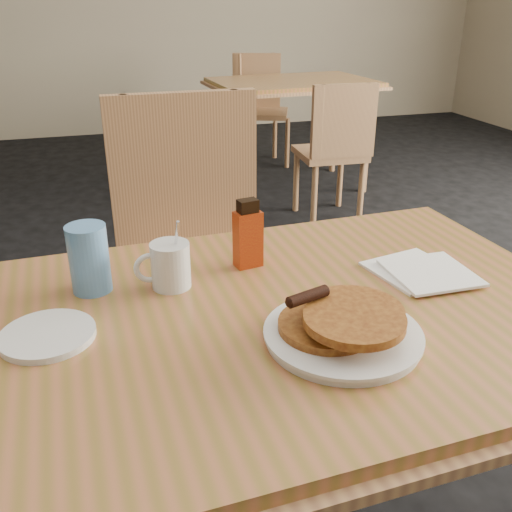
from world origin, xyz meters
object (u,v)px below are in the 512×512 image
Objects in this scene: neighbor_table at (293,87)px; pancake_plate at (343,328)px; chair_neighbor_near at (336,141)px; coffee_mug at (169,265)px; chair_neighbor_far at (260,100)px; blue_tumbler at (89,259)px; chair_main_far at (193,233)px; syrup_bottle at (248,236)px; main_table at (278,330)px.

pancake_plate is at bearing -108.70° from neighbor_table.
neighbor_table is at bearing 71.30° from pancake_plate.
chair_neighbor_near is 2.41m from coffee_mug.
neighbor_table is 0.74m from chair_neighbor_far.
neighbor_table is 1.34× the size of chair_neighbor_far.
chair_neighbor_far is 3.73m from blue_tumbler.
chair_neighbor_near is (0.02, -1.45, -0.01)m from chair_neighbor_far.
chair_main_far reaches higher than syrup_bottle.
pancake_plate is 1.84× the size of coffee_mug.
syrup_bottle reaches higher than main_table.
chair_main_far is (-1.12, -2.16, -0.09)m from neighbor_table.
syrup_bottle reaches higher than chair_neighbor_near.
blue_tumbler is (-0.40, 0.31, 0.04)m from pancake_plate.
chair_neighbor_far is 3.60m from syrup_bottle.
neighbor_table is 1.38× the size of chair_neighbor_near.
coffee_mug is at bearing -118.74° from chair_neighbor_near.
chair_main_far is (-0.02, 0.75, -0.10)m from main_table.
main_table is 0.16m from pancake_plate.
syrup_bottle is (-1.10, -1.97, 0.32)m from chair_neighbor_near.
coffee_mug is 0.98× the size of syrup_bottle.
blue_tumbler is (-0.32, -0.02, -0.00)m from syrup_bottle.
chair_neighbor_far is 3.70m from coffee_mug.
blue_tumbler is at bearing -118.25° from chair_main_far.
chair_neighbor_near is (0.01, -0.74, -0.21)m from neighbor_table.
chair_main_far is 3.08m from chair_neighbor_far.
chair_main_far is at bearing 82.39° from syrup_bottle.
syrup_bottle is 1.10× the size of blue_tumbler.
chair_neighbor_far is 6.33× the size of blue_tumbler.
syrup_bottle is at bearing 30.43° from coffee_mug.
chair_neighbor_far is at bearing 91.25° from neighbor_table.
syrup_bottle is (0.02, -0.55, 0.21)m from chair_main_far.
coffee_mug is 0.18m from syrup_bottle.
syrup_bottle is (-0.07, 0.33, 0.04)m from pancake_plate.
coffee_mug is at bearing -11.40° from blue_tumbler.
blue_tumbler is at bearing -122.06° from chair_neighbor_near.
blue_tumbler is at bearing 150.66° from main_table.
pancake_plate is (-1.01, -3.75, 0.27)m from chair_neighbor_far.
chair_main_far reaches higher than chair_neighbor_near.
chair_main_far is 0.67m from blue_tumbler.
blue_tumbler reaches higher than neighbor_table.
main_table is 0.75m from chair_main_far.
blue_tumbler is (-0.32, 0.18, 0.11)m from main_table.
neighbor_table is 3.21m from pancake_plate.
main_table is 0.39m from blue_tumbler.
main_table and neighbor_table have the same top height.
coffee_mug reaches higher than blue_tumbler.
coffee_mug reaches higher than pancake_plate.
chair_neighbor_far reaches higher than neighbor_table.
coffee_mug is at bearing -174.31° from syrup_bottle.
coffee_mug is (-1.28, -2.02, 0.30)m from chair_neighbor_near.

